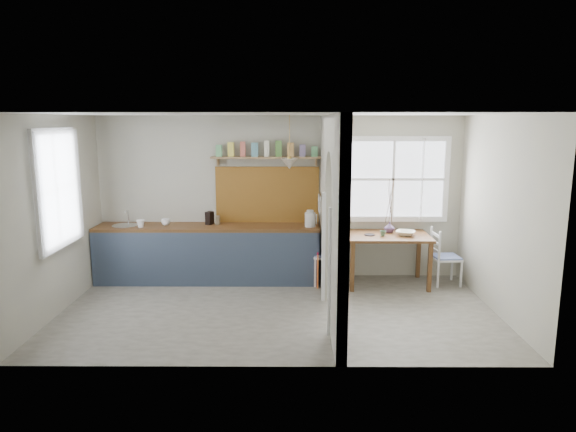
{
  "coord_description": "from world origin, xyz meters",
  "views": [
    {
      "loc": [
        0.17,
        -6.56,
        2.53
      ],
      "look_at": [
        0.13,
        0.28,
        1.25
      ],
      "focal_mm": 32.0,
      "sensor_mm": 36.0,
      "label": 1
    }
  ],
  "objects_px": {
    "kettle": "(310,218)",
    "vase": "(389,227)",
    "chair_left": "(332,255)",
    "dining_table": "(387,260)",
    "chair_right": "(446,257)"
  },
  "relations": [
    {
      "from": "dining_table",
      "to": "kettle",
      "type": "distance_m",
      "value": 1.36
    },
    {
      "from": "chair_left",
      "to": "vase",
      "type": "relative_size",
      "value": 5.71
    },
    {
      "from": "chair_left",
      "to": "kettle",
      "type": "distance_m",
      "value": 0.66
    },
    {
      "from": "dining_table",
      "to": "vase",
      "type": "relative_size",
      "value": 7.52
    },
    {
      "from": "chair_left",
      "to": "vase",
      "type": "xyz_separation_m",
      "value": [
        0.91,
        0.19,
        0.39
      ]
    },
    {
      "from": "kettle",
      "to": "vase",
      "type": "height_order",
      "value": "kettle"
    },
    {
      "from": "kettle",
      "to": "vase",
      "type": "bearing_deg",
      "value": 11.47
    },
    {
      "from": "chair_left",
      "to": "dining_table",
      "type": "bearing_deg",
      "value": 116.87
    },
    {
      "from": "kettle",
      "to": "chair_left",
      "type": "bearing_deg",
      "value": -12.68
    },
    {
      "from": "dining_table",
      "to": "chair_left",
      "type": "bearing_deg",
      "value": -175.94
    },
    {
      "from": "kettle",
      "to": "vase",
      "type": "relative_size",
      "value": 1.55
    },
    {
      "from": "chair_right",
      "to": "vase",
      "type": "relative_size",
      "value": 5.23
    },
    {
      "from": "dining_table",
      "to": "kettle",
      "type": "bearing_deg",
      "value": 176.79
    },
    {
      "from": "chair_left",
      "to": "chair_right",
      "type": "distance_m",
      "value": 1.78
    },
    {
      "from": "chair_left",
      "to": "chair_right",
      "type": "xyz_separation_m",
      "value": [
        1.78,
        0.06,
        -0.04
      ]
    }
  ]
}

